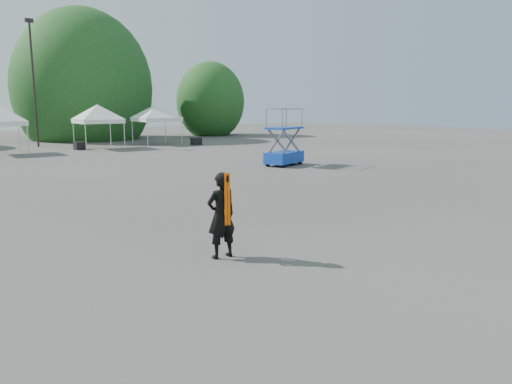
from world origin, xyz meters
TOP-DOWN VIEW (x-y plane):
  - ground at (0.00, 0.00)m, footprint 120.00×120.00m
  - light_pole_east at (3.00, 32.00)m, footprint 0.60×0.25m
  - tree_mid_e at (9.00, 39.00)m, footprint 5.12×5.12m
  - tree_far_e at (22.00, 37.00)m, footprint 3.84×3.84m
  - tent_f at (6.38, 27.55)m, footprint 4.39×4.39m
  - tent_g at (11.76, 28.82)m, footprint 4.63×4.63m
  - man at (-0.77, -1.20)m, footprint 0.70×0.46m
  - scissor_lift at (11.08, 11.07)m, footprint 2.68×1.96m
  - crate_mid at (4.89, 27.50)m, footprint 0.84×0.70m
  - crate_east at (14.04, 26.17)m, footprint 0.84×0.68m

SIDE VIEW (x-z plane):
  - ground at x=0.00m, z-range 0.00..0.00m
  - crate_mid at x=4.89m, z-range 0.00..0.60m
  - crate_east at x=14.04m, z-range 0.00..0.61m
  - man at x=-0.77m, z-range 0.00..1.92m
  - scissor_lift at x=11.08m, z-range 0.01..3.13m
  - tent_f at x=6.38m, z-range 1.12..5.00m
  - tent_g at x=11.76m, z-range 1.12..5.00m
  - tree_far_e at x=22.00m, z-range 0.70..6.55m
  - tree_mid_e at x=9.00m, z-range 0.94..8.74m
  - light_pole_east at x=3.00m, z-range 0.62..10.42m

